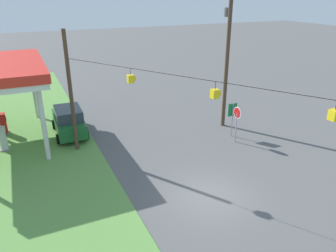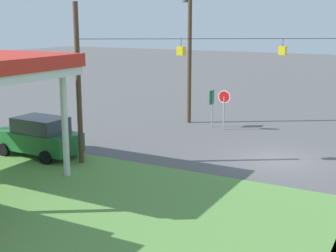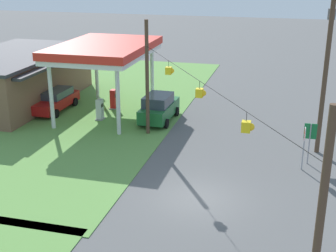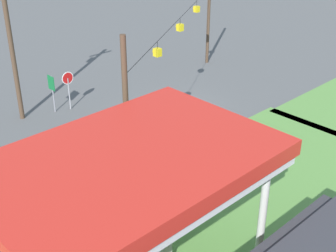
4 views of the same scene
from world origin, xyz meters
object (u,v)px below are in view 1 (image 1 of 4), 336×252
car_at_pumps_front (69,121)px  utility_pole_main (227,52)px  route_sign (232,113)px  fuel_pump_far (4,124)px  stop_sign_roadside (237,117)px  fuel_pump_near (3,139)px

car_at_pumps_front → utility_pole_main: 12.19m
route_sign → fuel_pump_far: bearing=64.2°
stop_sign_roadside → fuel_pump_far: bearing=-119.3°
route_sign → utility_pole_main: (1.95, -0.58, 3.87)m
stop_sign_roadside → fuel_pump_near: bearing=-110.2°
fuel_pump_near → stop_sign_roadside: bearing=-110.2°
fuel_pump_far → route_sign: (-7.01, -14.52, 0.97)m
fuel_pump_near → route_sign: (-4.25, -14.52, 0.97)m
fuel_pump_near → car_at_pumps_front: bearing=-79.0°
fuel_pump_far → stop_sign_roadside: size_ratio=0.62×
car_at_pumps_front → stop_sign_roadside: (-6.03, -9.96, 0.79)m
stop_sign_roadside → route_sign: bearing=161.3°
stop_sign_roadside → utility_pole_main: 4.85m
car_at_pumps_front → route_sign: bearing=-115.1°
fuel_pump_far → route_sign: size_ratio=0.65×
route_sign → fuel_pump_near: bearing=73.7°
car_at_pumps_front → utility_pole_main: (-3.12, -10.87, 4.55)m
fuel_pump_near → utility_pole_main: bearing=-98.6°
fuel_pump_near → car_at_pumps_front: car_at_pumps_front is taller
fuel_pump_near → route_sign: 15.16m
fuel_pump_far → car_at_pumps_front: car_at_pumps_front is taller
fuel_pump_far → utility_pole_main: utility_pole_main is taller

